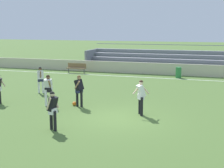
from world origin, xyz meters
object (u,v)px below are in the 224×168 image
Objects in this scene: bench_far_left at (77,67)px; trash_bin at (178,72)px; player_white_wide_left at (41,78)px; player_white_deep_cover at (141,94)px; player_dark_challenging at (79,88)px; player_dark_trailing_run at (53,107)px; soccer_ball at (74,104)px; bleacher_stand at (199,61)px; player_white_overlapping at (48,87)px.

bench_far_left is 2.02× the size of trash_bin.
player_white_wide_left is (1.56, -8.88, 0.45)m from bench_far_left.
player_dark_challenging is at bearing 170.75° from player_white_deep_cover.
player_white_wide_left reaches higher than player_dark_trailing_run.
soccer_ball is at bearing 169.60° from player_white_deep_cover.
player_dark_trailing_run reaches higher than bench_far_left.
player_dark_trailing_run is (5.91, -15.28, 0.41)m from bench_far_left.
player_dark_challenging reaches higher than trash_bin.
bleacher_stand is at bearing 21.87° from bench_far_left.
trash_bin reaches higher than soccer_ball.
player_dark_challenging reaches higher than bench_far_left.
soccer_ball is (1.27, 0.47, -0.89)m from player_white_overlapping.
bench_far_left is at bearing -158.13° from bleacher_stand.
bleacher_stand is 13.00× the size of player_white_overlapping.
trash_bin is 12.09m from soccer_ball.
player_white_overlapping is 0.99× the size of player_white_deep_cover.
player_white_wide_left is 7.73m from player_dark_trailing_run.
player_white_deep_cover reaches higher than player_dark_challenging.
player_dark_challenging is 1.04× the size of player_dark_trailing_run.
player_white_overlapping is at bearing -114.82° from trash_bin.
player_white_wide_left is 7.82m from player_white_deep_cover.
bench_far_left reaches higher than trash_bin.
bleacher_stand is at bearing 71.44° from player_dark_challenging.
player_white_wide_left is (-3.77, 2.48, -0.00)m from player_dark_challenging.
trash_bin is at bearing 71.52° from player_dark_challenging.
player_white_wide_left is at bearing -124.46° from bleacher_stand.
bench_far_left is 1.07× the size of player_white_wide_left.
bench_far_left is 9.03m from player_white_wide_left.
trash_bin is 0.55× the size of player_dark_trailing_run.
player_dark_trailing_run is at bearing -81.56° from player_dark_challenging.
player_white_wide_left is (-9.01, -13.12, -0.02)m from bleacher_stand.
player_dark_challenging is (-3.83, -11.47, 0.55)m from trash_bin.
player_dark_challenging is 1.66m from player_white_overlapping.
trash_bin is at bearing 0.69° from bench_far_left.
bench_far_left is 12.56m from player_dark_challenging.
bleacher_stand is 12.85× the size of player_white_deep_cover.
player_white_overlapping reaches higher than trash_bin.
trash_bin is at bearing 69.70° from soccer_ball.
soccer_ball is (-3.80, 0.70, -0.90)m from player_white_deep_cover.
player_white_overlapping is (-5.46, -11.80, 0.55)m from trash_bin.
player_white_deep_cover is at bearing -22.87° from player_white_wide_left.
player_white_deep_cover is at bearing -10.40° from soccer_ball.
player_white_deep_cover is (8.76, -11.92, 0.47)m from bench_far_left.
bleacher_stand reaches higher than trash_bin.
trash_bin is 12.05m from player_white_deep_cover.
player_white_overlapping is 1.04× the size of player_dark_trailing_run.
bleacher_stand is 24.38× the size of trash_bin.
player_dark_challenging is at bearing -108.56° from bleacher_stand.
bench_far_left is at bearing 99.97° from player_white_wide_left.
trash_bin is 13.02m from player_white_overlapping.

